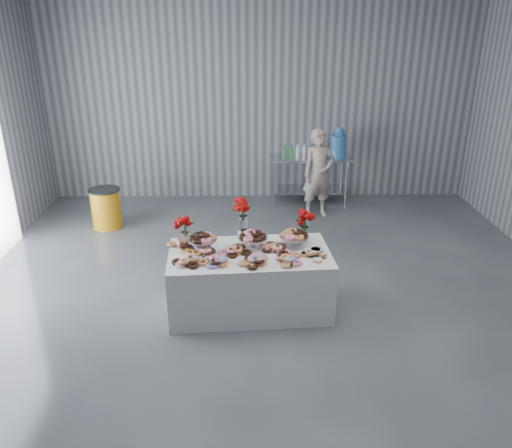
% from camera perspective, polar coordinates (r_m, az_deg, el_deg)
% --- Properties ---
extents(ground, '(9.00, 9.00, 0.00)m').
position_cam_1_polar(ground, '(5.97, 1.56, -11.16)').
color(ground, '#3B3E43').
rests_on(ground, ground).
extents(room_walls, '(8.04, 9.04, 4.02)m').
position_cam_1_polar(room_walls, '(5.07, -1.35, 14.93)').
color(room_walls, gray).
rests_on(room_walls, ground).
extents(display_table, '(1.97, 1.13, 0.75)m').
position_cam_1_polar(display_table, '(6.05, -0.73, -6.47)').
color(display_table, white).
rests_on(display_table, ground).
extents(prep_table, '(1.50, 0.60, 0.90)m').
position_cam_1_polar(prep_table, '(9.52, 6.21, 6.03)').
color(prep_table, silver).
rests_on(prep_table, ground).
extents(donut_mounds, '(1.86, 0.93, 0.09)m').
position_cam_1_polar(donut_mounds, '(5.81, -0.75, -3.10)').
color(donut_mounds, '#E28E53').
rests_on(donut_mounds, display_table).
extents(cake_stand_left, '(0.36, 0.36, 0.17)m').
position_cam_1_polar(cake_stand_left, '(5.94, -6.17, -1.62)').
color(cake_stand_left, silver).
rests_on(cake_stand_left, display_table).
extents(cake_stand_mid, '(0.36, 0.36, 0.17)m').
position_cam_1_polar(cake_stand_mid, '(5.96, -0.39, -1.42)').
color(cake_stand_mid, silver).
rests_on(cake_stand_mid, display_table).
extents(cake_stand_right, '(0.36, 0.36, 0.17)m').
position_cam_1_polar(cake_stand_right, '(6.02, 4.36, -1.25)').
color(cake_stand_right, silver).
rests_on(cake_stand_right, display_table).
extents(danish_pile, '(0.48, 0.48, 0.11)m').
position_cam_1_polar(danish_pile, '(5.82, 6.76, -3.13)').
color(danish_pile, silver).
rests_on(danish_pile, display_table).
extents(bouquet_left, '(0.26, 0.26, 0.42)m').
position_cam_1_polar(bouquet_left, '(5.98, -8.13, 0.07)').
color(bouquet_left, white).
rests_on(bouquet_left, display_table).
extents(bouquet_right, '(0.26, 0.26, 0.42)m').
position_cam_1_polar(bouquet_right, '(6.12, 5.57, 0.71)').
color(bouquet_right, white).
rests_on(bouquet_right, display_table).
extents(bouquet_center, '(0.26, 0.26, 0.57)m').
position_cam_1_polar(bouquet_center, '(6.04, -1.50, 1.39)').
color(bouquet_center, silver).
rests_on(bouquet_center, display_table).
extents(water_jug, '(0.28, 0.28, 0.55)m').
position_cam_1_polar(water_jug, '(9.46, 9.39, 9.08)').
color(water_jug, '#4089DB').
rests_on(water_jug, prep_table).
extents(drink_bottles, '(0.54, 0.08, 0.27)m').
position_cam_1_polar(drink_bottles, '(9.28, 4.41, 8.32)').
color(drink_bottles, '#268C33').
rests_on(drink_bottles, prep_table).
extents(person, '(0.65, 0.51, 1.56)m').
position_cam_1_polar(person, '(8.83, 7.15, 5.75)').
color(person, '#CC8C93').
rests_on(person, ground).
extents(trash_barrel, '(0.52, 0.52, 0.67)m').
position_cam_1_polar(trash_barrel, '(8.76, -16.75, 1.74)').
color(trash_barrel, orange).
rests_on(trash_barrel, ground).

